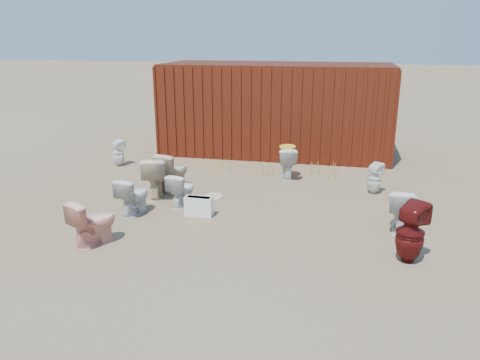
% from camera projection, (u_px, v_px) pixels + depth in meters
% --- Properties ---
extents(ground, '(100.00, 100.00, 0.00)m').
position_uv_depth(ground, '(233.00, 220.00, 8.22)').
color(ground, brown).
rests_on(ground, ground).
extents(shipping_container, '(6.00, 2.40, 2.40)m').
position_uv_depth(shipping_container, '(276.00, 109.00, 12.72)').
color(shipping_container, '#541B0E').
rests_on(shipping_container, ground).
extents(toilet_front_a, '(0.52, 0.74, 0.69)m').
position_uv_depth(toilet_front_a, '(133.00, 196.00, 8.39)').
color(toilet_front_a, silver).
rests_on(toilet_front_a, ground).
extents(toilet_front_pink, '(0.71, 0.83, 0.74)m').
position_uv_depth(toilet_front_pink, '(93.00, 222.00, 7.15)').
color(toilet_front_pink, '#F7A78E').
rests_on(toilet_front_pink, ground).
extents(toilet_front_c, '(0.48, 0.69, 0.64)m').
position_uv_depth(toilet_front_c, '(182.00, 190.00, 8.80)').
color(toilet_front_c, white).
rests_on(toilet_front_c, ground).
extents(toilet_front_maroon, '(0.56, 0.56, 0.88)m').
position_uv_depth(toilet_front_maroon, '(410.00, 233.00, 6.57)').
color(toilet_front_maroon, '#540F0E').
rests_on(toilet_front_maroon, ground).
extents(toilet_front_e, '(0.46, 0.74, 0.73)m').
position_uv_depth(toilet_front_e, '(400.00, 209.00, 7.68)').
color(toilet_front_e, silver).
rests_on(toilet_front_e, ground).
extents(toilet_back_a, '(0.40, 0.40, 0.66)m').
position_uv_depth(toilet_back_a, '(118.00, 153.00, 11.55)').
color(toilet_back_a, white).
rests_on(toilet_back_a, ground).
extents(toilet_back_beige_left, '(0.67, 0.91, 0.83)m').
position_uv_depth(toilet_back_beige_left, '(155.00, 177.00, 9.28)').
color(toilet_back_beige_left, beige).
rests_on(toilet_back_beige_left, ground).
extents(toilet_back_beige_right, '(0.64, 0.88, 0.80)m').
position_uv_depth(toilet_back_beige_right, '(173.00, 171.00, 9.73)').
color(toilet_back_beige_right, '#C0AF8C').
rests_on(toilet_back_beige_right, ground).
extents(toilet_back_yellowlid, '(0.53, 0.77, 0.72)m').
position_uv_depth(toilet_back_yellowlid, '(287.00, 163.00, 10.54)').
color(toilet_back_yellowlid, white).
rests_on(toilet_back_yellowlid, ground).
extents(toilet_back_e, '(0.40, 0.41, 0.64)m').
position_uv_depth(toilet_back_e, '(374.00, 178.00, 9.50)').
color(toilet_back_e, white).
rests_on(toilet_back_e, ground).
extents(yellow_lid, '(0.36, 0.45, 0.02)m').
position_uv_depth(yellow_lid, '(288.00, 147.00, 10.43)').
color(yellow_lid, gold).
rests_on(yellow_lid, toilet_back_yellowlid).
extents(loose_tank, '(0.50, 0.21, 0.35)m').
position_uv_depth(loose_tank, '(199.00, 206.00, 8.36)').
color(loose_tank, white).
rests_on(loose_tank, ground).
extents(loose_lid_near, '(0.41, 0.52, 0.02)m').
position_uv_depth(loose_lid_near, '(214.00, 197.00, 9.36)').
color(loose_lid_near, '#C6B58F').
rests_on(loose_lid_near, ground).
extents(loose_lid_far, '(0.56, 0.59, 0.02)m').
position_uv_depth(loose_lid_far, '(176.00, 170.00, 11.20)').
color(loose_lid_far, beige).
rests_on(loose_lid_far, ground).
extents(weed_clump_a, '(0.36, 0.36, 0.28)m').
position_uv_depth(weed_clump_a, '(155.00, 165.00, 11.14)').
color(weed_clump_a, '#969B3E').
rests_on(weed_clump_a, ground).
extents(weed_clump_b, '(0.32, 0.32, 0.29)m').
position_uv_depth(weed_clump_b, '(267.00, 168.00, 10.90)').
color(weed_clump_b, '#969B3E').
rests_on(weed_clump_b, ground).
extents(weed_clump_c, '(0.36, 0.36, 0.36)m').
position_uv_depth(weed_clump_c, '(337.00, 168.00, 10.74)').
color(weed_clump_c, '#969B3E').
rests_on(weed_clump_c, ground).
extents(weed_clump_d, '(0.30, 0.30, 0.24)m').
position_uv_depth(weed_clump_d, '(225.00, 164.00, 11.37)').
color(weed_clump_d, '#969B3E').
rests_on(weed_clump_d, ground).
extents(weed_clump_e, '(0.34, 0.34, 0.33)m').
position_uv_depth(weed_clump_e, '(314.00, 167.00, 10.94)').
color(weed_clump_e, '#969B3E').
rests_on(weed_clump_e, ground).
extents(weed_clump_f, '(0.28, 0.28, 0.20)m').
position_uv_depth(weed_clump_f, '(414.00, 228.00, 7.59)').
color(weed_clump_f, '#969B3E').
rests_on(weed_clump_f, ground).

